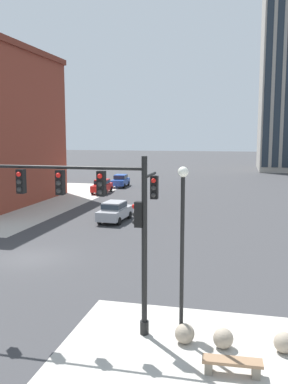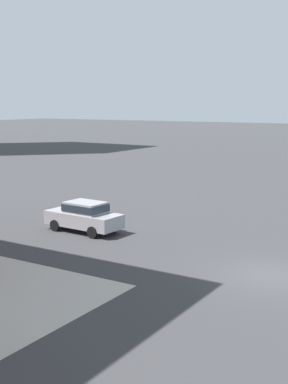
% 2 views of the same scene
% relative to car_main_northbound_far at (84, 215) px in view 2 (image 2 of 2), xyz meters
% --- Properties ---
extents(ground_plane, '(320.00, 320.00, 0.00)m').
position_rel_car_main_northbound_far_xyz_m(ground_plane, '(-1.77, -11.12, -0.92)').
color(ground_plane, '#38383A').
extents(car_main_northbound_far, '(2.07, 4.49, 1.68)m').
position_rel_car_main_northbound_far_xyz_m(car_main_northbound_far, '(0.00, 0.00, 0.00)').
color(car_main_northbound_far, '#99999E').
rests_on(car_main_northbound_far, ground).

